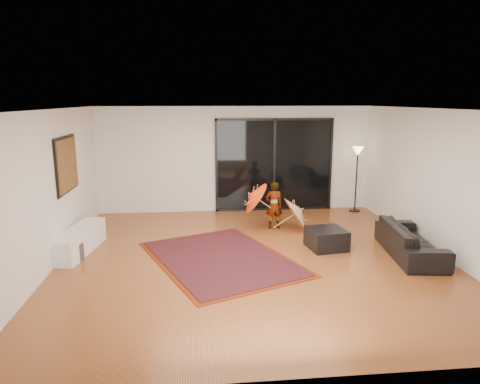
{
  "coord_description": "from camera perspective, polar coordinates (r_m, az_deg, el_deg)",
  "views": [
    {
      "loc": [
        -0.98,
        -7.37,
        2.87
      ],
      "look_at": [
        -0.17,
        0.71,
        1.1
      ],
      "focal_mm": 32.0,
      "sensor_mm": 36.0,
      "label": 1
    }
  ],
  "objects": [
    {
      "name": "floor",
      "position": [
        7.97,
        1.73,
        -8.81
      ],
      "size": [
        7.0,
        7.0,
        0.0
      ],
      "primitive_type": "plane",
      "color": "#A2572C",
      "rests_on": "ground"
    },
    {
      "name": "ceiling",
      "position": [
        7.44,
        1.86,
        10.98
      ],
      "size": [
        7.0,
        7.0,
        0.0
      ],
      "primitive_type": "plane",
      "rotation": [
        3.14,
        0.0,
        0.0
      ],
      "color": "white",
      "rests_on": "wall_back"
    },
    {
      "name": "wall_back",
      "position": [
        11.02,
        -0.59,
        4.36
      ],
      "size": [
        7.0,
        0.0,
        7.0
      ],
      "primitive_type": "plane",
      "rotation": [
        1.57,
        0.0,
        0.0
      ],
      "color": "silver",
      "rests_on": "floor"
    },
    {
      "name": "wall_front",
      "position": [
        4.27,
        8.0,
        -8.63
      ],
      "size": [
        7.0,
        0.0,
        7.0
      ],
      "primitive_type": "plane",
      "rotation": [
        -1.57,
        0.0,
        0.0
      ],
      "color": "silver",
      "rests_on": "floor"
    },
    {
      "name": "wall_left",
      "position": [
        7.94,
        -24.13,
        0.17
      ],
      "size": [
        0.0,
        7.0,
        7.0
      ],
      "primitive_type": "plane",
      "rotation": [
        1.57,
        0.0,
        1.57
      ],
      "color": "silver",
      "rests_on": "floor"
    },
    {
      "name": "wall_right",
      "position": [
        8.76,
        25.13,
        1.13
      ],
      "size": [
        0.0,
        7.0,
        7.0
      ],
      "primitive_type": "plane",
      "rotation": [
        1.57,
        0.0,
        -1.57
      ],
      "color": "silver",
      "rests_on": "floor"
    },
    {
      "name": "sliding_door",
      "position": [
        11.15,
        4.56,
        3.63
      ],
      "size": [
        3.06,
        0.07,
        2.4
      ],
      "color": "black",
      "rests_on": "wall_back"
    },
    {
      "name": "painting",
      "position": [
        8.82,
        -22.08,
        3.44
      ],
      "size": [
        0.04,
        1.28,
        1.08
      ],
      "color": "black",
      "rests_on": "wall_left"
    },
    {
      "name": "media_console",
      "position": [
        8.75,
        -20.61,
        -6.08
      ],
      "size": [
        0.66,
        1.71,
        0.46
      ],
      "primitive_type": "cube",
      "rotation": [
        0.0,
        0.0,
        -0.15
      ],
      "color": "white",
      "rests_on": "floor"
    },
    {
      "name": "speaker",
      "position": [
        8.33,
        -21.41,
        -7.58
      ],
      "size": [
        0.36,
        0.36,
        0.32
      ],
      "primitive_type": "cube",
      "rotation": [
        0.0,
        0.0,
        -0.34
      ],
      "color": "#424244",
      "rests_on": "floor"
    },
    {
      "name": "persian_rug",
      "position": [
        7.94,
        -2.57,
        -8.83
      ],
      "size": [
        3.22,
        3.7,
        0.02
      ],
      "rotation": [
        0.0,
        0.0,
        0.39
      ],
      "color": "#631D08",
      "rests_on": "floor"
    },
    {
      "name": "sofa",
      "position": [
        8.64,
        21.77,
        -6.0
      ],
      "size": [
        1.02,
        2.06,
        0.58
      ],
      "primitive_type": "imported",
      "rotation": [
        0.0,
        0.0,
        1.44
      ],
      "color": "black",
      "rests_on": "floor"
    },
    {
      "name": "ottoman",
      "position": [
        8.58,
        11.45,
        -6.12
      ],
      "size": [
        0.78,
        0.78,
        0.39
      ],
      "primitive_type": "cube",
      "rotation": [
        0.0,
        0.0,
        0.14
      ],
      "color": "black",
      "rests_on": "floor"
    },
    {
      "name": "floor_lamp",
      "position": [
        11.37,
        15.38,
        4.05
      ],
      "size": [
        0.29,
        0.29,
        1.68
      ],
      "color": "black",
      "rests_on": "floor"
    },
    {
      "name": "child",
      "position": [
        9.64,
        4.54,
        -1.76
      ],
      "size": [
        0.41,
        0.29,
        1.07
      ],
      "primitive_type": "imported",
      "rotation": [
        0.0,
        0.0,
        3.22
      ],
      "color": "#999999",
      "rests_on": "floor"
    },
    {
      "name": "parasol_orange",
      "position": [
        9.47,
        1.34,
        -0.76
      ],
      "size": [
        0.59,
        0.78,
        0.85
      ],
      "rotation": [
        0.0,
        -0.96,
        0.0
      ],
      "color": "red",
      "rests_on": "child"
    },
    {
      "name": "parasol_white",
      "position": [
        9.63,
        8.22,
        -2.06
      ],
      "size": [
        0.62,
        0.85,
        0.94
      ],
      "rotation": [
        0.0,
        1.0,
        0.0
      ],
      "color": "white",
      "rests_on": "floor"
    }
  ]
}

